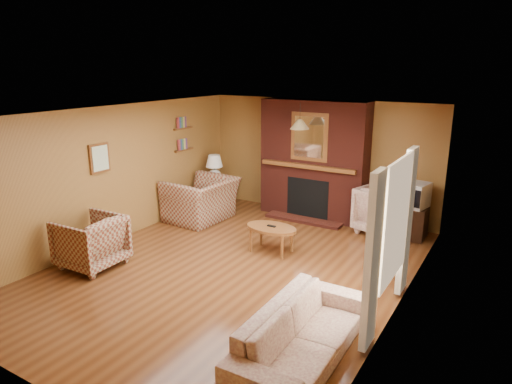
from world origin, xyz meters
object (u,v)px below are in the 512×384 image
Objects in this scene: fireplace at (313,161)px; plaid_loveseat at (201,200)px; plaid_armchair at (91,242)px; crt_tv at (413,195)px; floral_sofa at (302,334)px; tv_stand at (411,222)px; side_table at (215,195)px; table_lamp at (214,167)px; floral_armchair at (388,211)px; coffee_table at (271,230)px.

fireplace is 1.84× the size of plaid_loveseat.
crt_tv reaches higher than plaid_armchair.
plaid_loveseat is at bearing 49.64° from floral_sofa.
tv_stand is at bearing 132.25° from plaid_armchair.
side_table is at bearing -165.71° from fireplace.
side_table is 0.63m from table_lamp.
plaid_loveseat is 2.13× the size of table_lamp.
tv_stand is (0.15, 4.31, -0.01)m from floral_sofa.
floral_sofa is 2.10× the size of floral_armchair.
plaid_loveseat is at bearing -163.34° from crt_tv.
floral_sofa is at bearing 81.58° from plaid_armchair.
crt_tv reaches higher than tv_stand.
crt_tv is (0.42, 0.02, 0.37)m from floral_armchair.
coffee_table is 2.77m from side_table.
plaid_loveseat is 4.89m from floral_sofa.
plaid_loveseat is 1.32× the size of floral_armchair.
coffee_table is 1.50× the size of tv_stand.
plaid_loveseat is at bearing -73.09° from side_table.
plaid_armchair is at bearing 82.73° from floral_sofa.
coffee_table is at bearing -34.11° from table_lamp.
floral_sofa is (3.75, -3.13, -0.12)m from plaid_loveseat.
plaid_armchair is 1.57× the size of side_table.
table_lamp is at bearing -175.26° from crt_tv.
plaid_armchair is at bearing 0.31° from plaid_loveseat.
floral_armchair reaches higher than coffee_table.
table_lamp reaches higher than crt_tv.
plaid_loveseat reaches higher than tv_stand.
side_table is at bearing 21.23° from floral_armchair.
plaid_armchair is at bearing -115.81° from fireplace.
plaid_loveseat is 4.07m from tv_stand.
floral_armchair is at bearing 135.28° from plaid_armchair.
fireplace is at bearing 14.29° from table_lamp.
crt_tv is at bearing 4.74° from table_lamp.
coffee_table is at bearing -84.79° from fireplace.
coffee_table is 1.57× the size of crt_tv.
tv_stand is (4.00, 3.85, -0.11)m from plaid_armchair.
crt_tv is (4.15, 0.34, -0.10)m from table_lamp.
fireplace is at bearing 175.36° from tv_stand.
tv_stand reaches higher than side_table.
fireplace is 4.04× the size of tv_stand.
table_lamp is at bearing 0.00° from side_table.
floral_sofa is at bearing -91.49° from tv_stand.
table_lamp is 1.03× the size of tv_stand.
floral_sofa is 5.66m from table_lamp.
floral_sofa reaches higher than tv_stand.
table_lamp is (-4.00, 3.96, 0.61)m from floral_sofa.
fireplace is 4.22× the size of crt_tv.
table_lamp is at bearing -179.18° from plaid_armchair.
plaid_armchair is at bearing 63.13° from floral_armchair.
crt_tv is at bearing 109.11° from plaid_loveseat.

